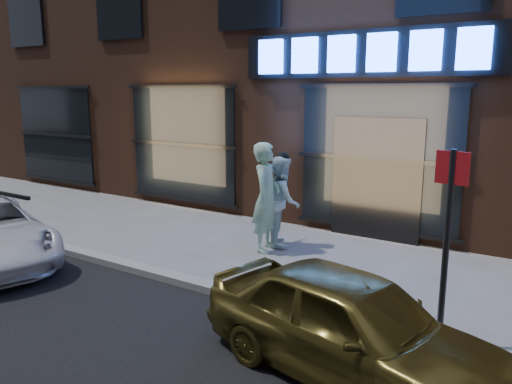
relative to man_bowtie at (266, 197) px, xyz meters
The scene contains 6 objects.
ground 2.74m from the man_bowtie, 56.23° to the right, with size 90.00×90.00×0.00m, color slate.
curb 2.71m from the man_bowtie, 56.23° to the right, with size 60.00×0.25×0.12m, color gray.
man_bowtie is the anchor object (origin of this frame).
man_cap 0.50m from the man_bowtie, 83.05° to the left, with size 0.83×0.65×1.72m, color white.
gold_sedan 4.27m from the man_bowtie, 46.65° to the right, with size 1.34×3.34×1.14m, color brown.
sign_post 4.04m from the man_bowtie, 28.36° to the right, with size 0.36×0.09×2.29m.
Camera 1 is at (3.22, -5.43, 2.91)m, focal length 35.00 mm.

